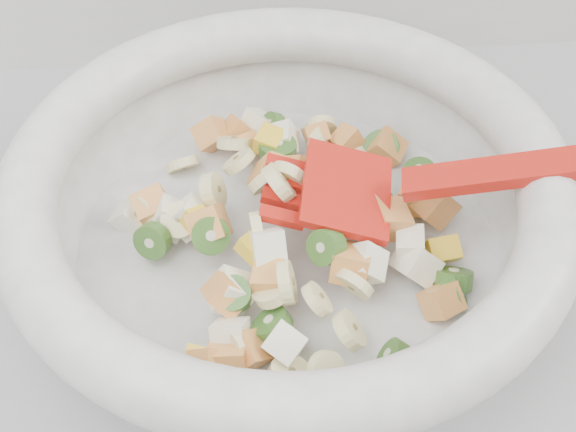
{
  "coord_description": "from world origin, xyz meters",
  "views": [
    {
      "loc": [
        -0.06,
        1.12,
        1.33
      ],
      "look_at": [
        -0.03,
        1.49,
        0.95
      ],
      "focal_mm": 50.0,
      "sensor_mm": 36.0,
      "label": 1
    }
  ],
  "objects": [
    {
      "name": "mixing_bowl",
      "position": [
        -0.03,
        1.49,
        0.96
      ],
      "size": [
        0.48,
        0.37,
        0.13
      ],
      "color": "silver",
      "rests_on": "counter"
    }
  ]
}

